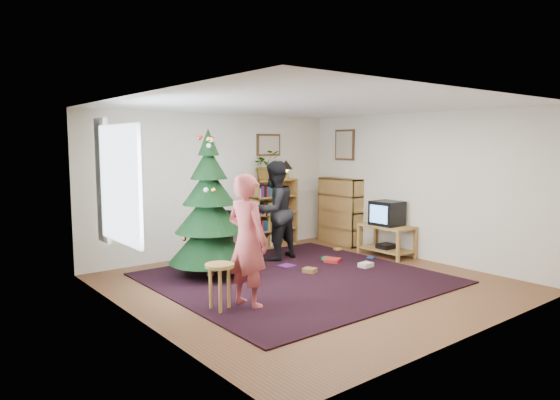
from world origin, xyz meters
TOP-DOWN VIEW (x-y plane):
  - floor at (0.00, 0.00)m, footprint 5.00×5.00m
  - ceiling at (0.00, 0.00)m, footprint 5.00×5.00m
  - wall_back at (0.00, 2.50)m, footprint 5.00×0.02m
  - wall_front at (0.00, -2.50)m, footprint 5.00×0.02m
  - wall_left at (-2.50, 0.00)m, footprint 0.02×5.00m
  - wall_right at (2.50, 0.00)m, footprint 0.02×5.00m
  - rug at (0.00, 0.30)m, footprint 3.80×3.60m
  - window_pane at (-2.47, 0.60)m, footprint 0.04×1.20m
  - curtain at (-2.43, 1.30)m, footprint 0.06×0.35m
  - picture_back at (1.15, 2.48)m, footprint 0.55×0.03m
  - picture_right at (2.48, 1.75)m, footprint 0.03×0.50m
  - christmas_tree at (-0.93, 1.17)m, footprint 1.21×1.21m
  - bookshelf_back at (1.17, 2.34)m, footprint 0.95×0.30m
  - bookshelf_right at (2.34, 1.72)m, footprint 0.30×0.95m
  - tv_stand at (2.22, 0.45)m, footprint 0.52×0.94m
  - crt_tv at (2.22, 0.45)m, footprint 0.45×0.49m
  - armchair at (0.01, 2.32)m, footprint 0.77×0.80m
  - stool at (-1.63, -0.23)m, footprint 0.34×0.34m
  - person_standing at (-1.27, -0.29)m, footprint 0.50×0.66m
  - person_by_chair at (0.48, 1.44)m, footprint 0.90×0.75m
  - potted_plant at (0.97, 2.34)m, footprint 0.55×0.50m
  - table_lamp at (1.47, 2.34)m, footprint 0.27×0.27m
  - floor_clutter at (1.11, 0.65)m, footprint 1.74×1.39m

SIDE VIEW (x-z plane):
  - floor at x=0.00m, z-range 0.00..0.00m
  - rug at x=0.00m, z-range 0.00..0.02m
  - floor_clutter at x=1.11m, z-range 0.00..0.08m
  - tv_stand at x=2.22m, z-range 0.05..0.60m
  - stool at x=-1.63m, z-range 0.16..0.73m
  - armchair at x=0.01m, z-range 0.05..1.11m
  - bookshelf_back at x=1.17m, z-range 0.01..1.31m
  - bookshelf_right at x=2.34m, z-range 0.01..1.31m
  - crt_tv at x=2.22m, z-range 0.55..0.98m
  - person_standing at x=-1.27m, z-range 0.00..1.62m
  - person_by_chair at x=0.48m, z-range 0.00..1.69m
  - christmas_tree at x=-0.93m, z-range -0.18..2.01m
  - wall_back at x=0.00m, z-range 0.00..2.50m
  - wall_front at x=0.00m, z-range 0.00..2.50m
  - wall_left at x=-2.50m, z-range 0.00..2.50m
  - wall_right at x=2.50m, z-range 0.00..2.50m
  - window_pane at x=-2.47m, z-range 0.80..2.20m
  - curtain at x=-2.43m, z-range 0.70..2.30m
  - table_lamp at x=1.47m, z-range 1.36..1.72m
  - potted_plant at x=0.97m, z-range 1.30..1.85m
  - picture_back at x=1.15m, z-range 1.74..2.16m
  - picture_right at x=2.48m, z-range 1.65..2.25m
  - ceiling at x=0.00m, z-range 2.50..2.50m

